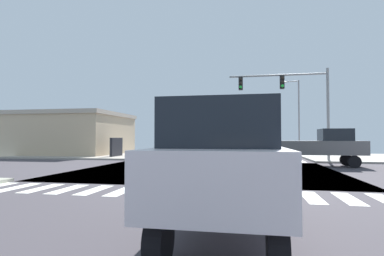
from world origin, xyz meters
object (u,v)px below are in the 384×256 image
at_px(street_lamp, 297,110).
at_px(pickup_crossing_1, 323,146).
at_px(suv_queued_2, 225,158).
at_px(traffic_signal_mast, 289,93).
at_px(bank_building, 52,134).

distance_m(street_lamp, pickup_crossing_1, 14.30).
bearing_deg(suv_queued_2, pickup_crossing_1, 71.54).
distance_m(traffic_signal_mast, bank_building, 24.75).
xyz_separation_m(traffic_signal_mast, suv_queued_2, (-3.35, -18.41, -3.77)).
xyz_separation_m(bank_building, suv_queued_2, (20.54, -24.14, -0.82)).
relative_size(traffic_signal_mast, street_lamp, 0.92).
height_order(traffic_signal_mast, bank_building, traffic_signal_mast).
distance_m(pickup_crossing_1, suv_queued_2, 15.63).
height_order(pickup_crossing_1, suv_queued_2, pickup_crossing_1).
height_order(traffic_signal_mast, pickup_crossing_1, traffic_signal_mast).
xyz_separation_m(traffic_signal_mast, pickup_crossing_1, (1.60, -3.58, -3.88)).
height_order(street_lamp, bank_building, street_lamp).
bearing_deg(traffic_signal_mast, suv_queued_2, -100.32).
height_order(street_lamp, pickup_crossing_1, street_lamp).
bearing_deg(traffic_signal_mast, street_lamp, 78.95).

